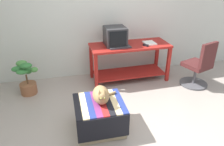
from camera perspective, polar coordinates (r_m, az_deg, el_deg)
The scene contains 12 objects.
ground_plane at distance 3.07m, azimuth 4.59°, elevation -16.20°, with size 14.00×14.00×0.00m, color #9E9389.
back_wall at distance 4.32m, azimuth -3.16°, elevation 16.04°, with size 8.00×0.10×2.60m, color silver.
desk at distance 4.23m, azimuth 4.61°, elevation 4.49°, with size 1.52×0.63×0.73m.
tv_monitor at distance 4.06m, azimuth 0.83°, elevation 9.58°, with size 0.39×0.41×0.34m.
keyboard at distance 3.96m, azimuth 2.08°, elevation 6.78°, with size 0.40×0.15×0.02m, color #333338.
book at distance 4.25m, azimuth 9.82°, elevation 7.79°, with size 0.21×0.24×0.03m, color white.
ottoman_with_blanket at distance 3.05m, azimuth -3.30°, elevation -11.16°, with size 0.66×0.64×0.43m.
cat at distance 2.89m, azimuth -2.87°, elevation -5.75°, with size 0.36×0.39×0.26m.
potted_plant at distance 4.08m, azimuth -21.51°, elevation -1.44°, with size 0.42×0.36×0.63m.
office_chair at distance 4.33m, azimuth 21.90°, elevation 1.44°, with size 0.53×0.54×0.89m.
stapler at distance 4.09m, azimuth 8.84°, elevation 7.26°, with size 0.04×0.11×0.04m, color black.
pen at distance 4.34m, azimuth 8.85°, elevation 8.15°, with size 0.01×0.01×0.14m, color black.
Camera 1 is at (-0.74, -2.14, 2.07)m, focal length 34.80 mm.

